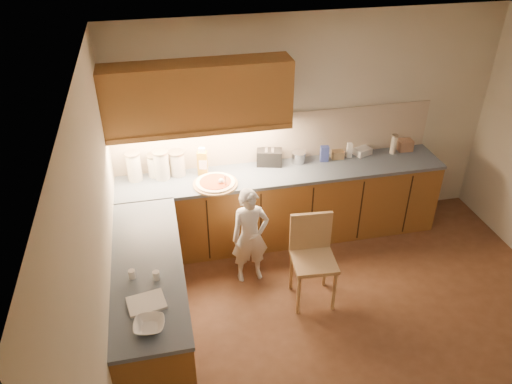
# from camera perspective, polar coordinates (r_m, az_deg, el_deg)

# --- Properties ---
(room) EXTENTS (4.54, 4.50, 2.62)m
(room) POSITION_cam_1_polar(r_m,az_deg,el_deg) (4.08, 14.75, 0.50)
(room) COLOR #56321D
(room) RESTS_ON ground
(l_counter) EXTENTS (3.77, 2.62, 0.92)m
(l_counter) POSITION_cam_1_polar(r_m,az_deg,el_deg) (5.48, -1.37, -4.66)
(l_counter) COLOR brown
(l_counter) RESTS_ON ground
(backsplash) EXTENTS (3.75, 0.02, 0.58)m
(backsplash) POSITION_cam_1_polar(r_m,az_deg,el_deg) (5.80, 2.46, 6.29)
(backsplash) COLOR beige
(backsplash) RESTS_ON l_counter
(upper_cabinets) EXTENTS (1.95, 0.36, 0.73)m
(upper_cabinets) POSITION_cam_1_polar(r_m,az_deg,el_deg) (5.26, -6.65, 10.84)
(upper_cabinets) COLOR brown
(upper_cabinets) RESTS_ON ground
(pizza_on_board) EXTENTS (0.49, 0.49, 0.20)m
(pizza_on_board) POSITION_cam_1_polar(r_m,az_deg,el_deg) (5.43, -4.64, 1.01)
(pizza_on_board) COLOR tan
(pizza_on_board) RESTS_ON l_counter
(child) EXTENTS (0.42, 0.29, 1.11)m
(child) POSITION_cam_1_polar(r_m,az_deg,el_deg) (5.27, -0.67, -5.07)
(child) COLOR silver
(child) RESTS_ON ground
(wooden_chair) EXTENTS (0.46, 0.46, 0.95)m
(wooden_chair) POSITION_cam_1_polar(r_m,az_deg,el_deg) (5.09, 6.45, -6.90)
(wooden_chair) COLOR tan
(wooden_chair) RESTS_ON ground
(mixing_bowl) EXTENTS (0.26, 0.26, 0.06)m
(mixing_bowl) POSITION_cam_1_polar(r_m,az_deg,el_deg) (3.90, -12.11, -14.67)
(mixing_bowl) COLOR white
(mixing_bowl) RESTS_ON l_counter
(canister_a) EXTENTS (0.17, 0.17, 0.33)m
(canister_a) POSITION_cam_1_polar(r_m,az_deg,el_deg) (5.59, -13.78, 2.85)
(canister_a) COLOR white
(canister_a) RESTS_ON l_counter
(canister_b) EXTENTS (0.15, 0.15, 0.27)m
(canister_b) POSITION_cam_1_polar(r_m,az_deg,el_deg) (5.64, -11.56, 3.00)
(canister_b) COLOR white
(canister_b) RESTS_ON l_counter
(canister_c) EXTENTS (0.18, 0.18, 0.33)m
(canister_c) POSITION_cam_1_polar(r_m,az_deg,el_deg) (5.56, -10.75, 3.08)
(canister_c) COLOR silver
(canister_c) RESTS_ON l_counter
(canister_d) EXTENTS (0.18, 0.18, 0.29)m
(canister_d) POSITION_cam_1_polar(r_m,az_deg,el_deg) (5.61, -8.98, 3.27)
(canister_d) COLOR silver
(canister_d) RESTS_ON l_counter
(oil_jug) EXTENTS (0.13, 0.11, 0.33)m
(oil_jug) POSITION_cam_1_polar(r_m,az_deg,el_deg) (5.58, -6.14, 3.40)
(oil_jug) COLOR #B08C23
(oil_jug) RESTS_ON l_counter
(toaster) EXTENTS (0.32, 0.23, 0.19)m
(toaster) POSITION_cam_1_polar(r_m,az_deg,el_deg) (5.78, 1.54, 3.98)
(toaster) COLOR black
(toaster) RESTS_ON l_counter
(steel_pot) EXTENTS (0.17, 0.17, 0.13)m
(steel_pot) POSITION_cam_1_polar(r_m,az_deg,el_deg) (5.86, 4.87, 4.00)
(steel_pot) COLOR #B9B9BE
(steel_pot) RESTS_ON l_counter
(blue_box) EXTENTS (0.10, 0.08, 0.19)m
(blue_box) POSITION_cam_1_polar(r_m,az_deg,el_deg) (5.90, 7.82, 4.36)
(blue_box) COLOR #304092
(blue_box) RESTS_ON l_counter
(card_box_a) EXTENTS (0.15, 0.11, 0.10)m
(card_box_a) POSITION_cam_1_polar(r_m,az_deg,el_deg) (6.01, 9.30, 4.26)
(card_box_a) COLOR tan
(card_box_a) RESTS_ON l_counter
(white_bottle) EXTENTS (0.07, 0.07, 0.18)m
(white_bottle) POSITION_cam_1_polar(r_m,az_deg,el_deg) (6.04, 10.62, 4.70)
(white_bottle) COLOR white
(white_bottle) RESTS_ON l_counter
(flat_pack) EXTENTS (0.23, 0.20, 0.08)m
(flat_pack) POSITION_cam_1_polar(r_m,az_deg,el_deg) (6.16, 12.08, 4.58)
(flat_pack) COLOR silver
(flat_pack) RESTS_ON l_counter
(tall_jar) EXTENTS (0.08, 0.08, 0.24)m
(tall_jar) POSITION_cam_1_polar(r_m,az_deg,el_deg) (6.23, 15.48, 5.31)
(tall_jar) COLOR beige
(tall_jar) RESTS_ON l_counter
(card_box_b) EXTENTS (0.18, 0.14, 0.13)m
(card_box_b) POSITION_cam_1_polar(r_m,az_deg,el_deg) (6.37, 16.65, 5.16)
(card_box_b) COLOR #9F7355
(card_box_b) RESTS_ON l_counter
(dough_cloth) EXTENTS (0.32, 0.27, 0.02)m
(dough_cloth) POSITION_cam_1_polar(r_m,az_deg,el_deg) (4.10, -12.42, -12.26)
(dough_cloth) COLOR silver
(dough_cloth) RESTS_ON l_counter
(spice_jar_a) EXTENTS (0.08, 0.08, 0.08)m
(spice_jar_a) POSITION_cam_1_polar(r_m,az_deg,el_deg) (4.33, -14.01, -9.10)
(spice_jar_a) COLOR silver
(spice_jar_a) RESTS_ON l_counter
(spice_jar_b) EXTENTS (0.07, 0.07, 0.08)m
(spice_jar_b) POSITION_cam_1_polar(r_m,az_deg,el_deg) (4.27, -11.34, -9.32)
(spice_jar_b) COLOR silver
(spice_jar_b) RESTS_ON l_counter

